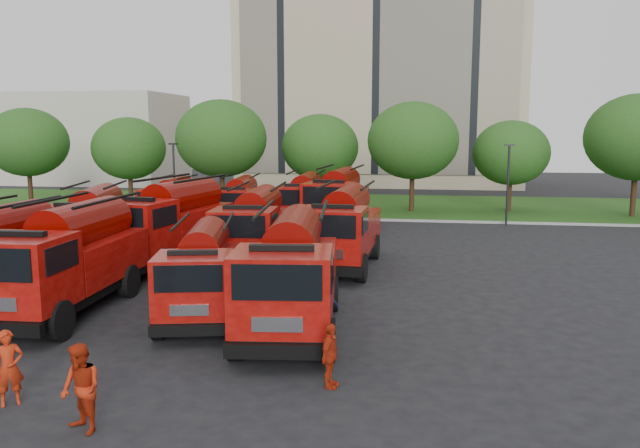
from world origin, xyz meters
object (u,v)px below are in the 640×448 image
(firefighter_0, at_px, (12,404))
(firefighter_1, at_px, (83,432))
(firefighter_2, at_px, (330,387))
(fire_truck_3, at_px, (291,273))
(fire_truck_1, at_px, (66,259))
(firefighter_3, at_px, (320,326))
(fire_truck_9, at_px, (239,203))
(fire_truck_4, at_px, (92,224))
(firefighter_4, at_px, (73,266))
(fire_truck_8, at_px, (171,201))
(fire_truck_2, at_px, (202,272))
(fire_truck_5, at_px, (170,222))
(fire_truck_7, at_px, (343,228))
(firefighter_5, at_px, (315,275))
(fire_truck_10, at_px, (304,201))
(fire_truck_6, at_px, (255,228))
(fire_truck_11, at_px, (337,200))

(firefighter_0, xyz_separation_m, firefighter_1, (2.23, -0.94, 0.00))
(firefighter_2, bearing_deg, fire_truck_3, 33.30)
(fire_truck_1, relative_size, firefighter_3, 4.40)
(firefighter_0, bearing_deg, fire_truck_9, 55.73)
(fire_truck_4, xyz_separation_m, firefighter_4, (-0.15, -1.46, -1.67))
(fire_truck_4, relative_size, fire_truck_8, 1.20)
(fire_truck_2, distance_m, fire_truck_5, 8.98)
(fire_truck_1, relative_size, firefighter_0, 4.66)
(fire_truck_7, bearing_deg, fire_truck_5, -176.44)
(firefighter_5, bearing_deg, firefighter_0, 101.45)
(fire_truck_10, distance_m, firefighter_2, 24.19)
(fire_truck_5, bearing_deg, fire_truck_6, 6.55)
(fire_truck_10, height_order, firefighter_1, fire_truck_10)
(fire_truck_10, xyz_separation_m, firefighter_3, (3.98, -19.12, -1.66))
(fire_truck_6, distance_m, firefighter_1, 15.82)
(fire_truck_11, height_order, firefighter_2, fire_truck_11)
(fire_truck_3, distance_m, fire_truck_7, 8.89)
(fire_truck_11, bearing_deg, fire_truck_5, -118.24)
(fire_truck_11, height_order, firefighter_3, fire_truck_11)
(fire_truck_8, bearing_deg, firefighter_0, -77.16)
(fire_truck_7, xyz_separation_m, fire_truck_9, (-7.51, 9.66, -0.17))
(fire_truck_7, height_order, firefighter_1, fire_truck_7)
(fire_truck_4, bearing_deg, fire_truck_5, -11.36)
(fire_truck_5, distance_m, fire_truck_10, 11.54)
(fire_truck_4, xyz_separation_m, fire_truck_7, (11.64, 0.34, 0.06))
(fire_truck_5, xyz_separation_m, firefighter_3, (8.23, -8.40, -1.84))
(fire_truck_10, relative_size, fire_truck_11, 0.90)
(fire_truck_11, distance_m, firefighter_4, 15.86)
(firefighter_5, bearing_deg, fire_truck_2, 97.30)
(fire_truck_2, height_order, fire_truck_8, fire_truck_2)
(fire_truck_3, height_order, fire_truck_8, fire_truck_3)
(firefighter_3, bearing_deg, fire_truck_10, -82.16)
(fire_truck_6, bearing_deg, fire_truck_4, 175.97)
(firefighter_2, height_order, firefighter_5, firefighter_5)
(fire_truck_2, distance_m, fire_truck_9, 18.12)
(fire_truck_10, relative_size, firefighter_5, 4.59)
(fire_truck_1, bearing_deg, firefighter_2, -29.07)
(fire_truck_7, xyz_separation_m, fire_truck_11, (-1.54, 10.16, 0.10))
(fire_truck_11, relative_size, firefighter_4, 5.54)
(firefighter_3, bearing_deg, fire_truck_3, 16.70)
(fire_truck_9, height_order, firefighter_2, fire_truck_9)
(firefighter_1, xyz_separation_m, firefighter_2, (4.55, 2.94, 0.00))
(fire_truck_2, xyz_separation_m, fire_truck_6, (-0.31, 7.74, 0.23))
(fire_truck_3, xyz_separation_m, firefighter_2, (1.78, -4.19, -1.72))
(fire_truck_8, relative_size, firefighter_1, 3.53)
(fire_truck_2, xyz_separation_m, fire_truck_3, (3.08, -0.85, 0.27))
(fire_truck_1, distance_m, fire_truck_6, 9.07)
(fire_truck_6, bearing_deg, fire_truck_10, 84.30)
(fire_truck_7, relative_size, fire_truck_10, 1.04)
(fire_truck_3, height_order, fire_truck_11, fire_truck_11)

